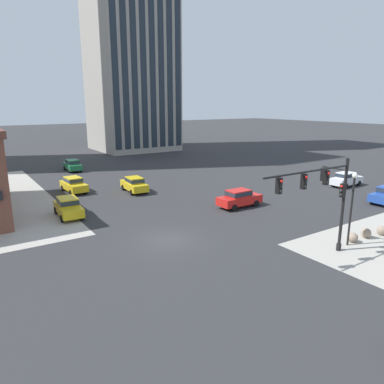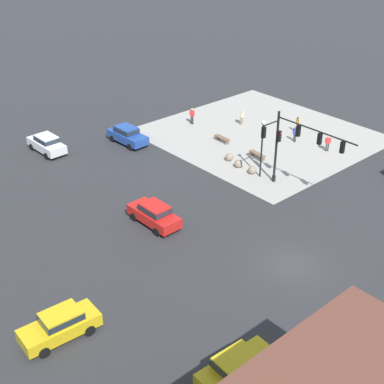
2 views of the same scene
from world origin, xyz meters
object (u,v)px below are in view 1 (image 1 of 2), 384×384
Objects in this scene: bollard_sphere_curb_b at (366,233)px; street_lamp_corner_near at (352,200)px; car_main_southbound_near at (68,206)px; car_main_northbound_near at (72,165)px; car_cross_far at (74,184)px; car_parked_curb at (134,184)px; car_main_northbound_far at (346,179)px; bollard_sphere_curb_a at (353,237)px; bollard_sphere_curb_c at (382,230)px; car_main_mid at (239,198)px; traffic_signal_main at (326,192)px.

street_lamp_corner_near is (-2.47, -0.14, 2.89)m from bollard_sphere_curb_b.
street_lamp_corner_near is at bearing -50.59° from car_main_southbound_near.
car_cross_far is (-3.59, -13.15, 0.00)m from car_main_northbound_near.
street_lamp_corner_near is 1.14× the size of car_parked_curb.
car_main_northbound_far is 25.04m from car_parked_curb.
bollard_sphere_curb_a is at bearing -179.71° from bollard_sphere_curb_b.
bollard_sphere_curb_c is at bearing -66.93° from car_parked_curb.
traffic_signal_main is at bearing -104.80° from car_main_mid.
car_cross_far is at bearing 115.02° from bollard_sphere_curb_a.
car_main_southbound_near is at bearing 135.97° from bollard_sphere_curb_c.
bollard_sphere_curb_b is 0.16× the size of car_main_mid.
car_parked_curb is at bearing 30.47° from car_main_southbound_near.
car_main_southbound_near reaches higher than bollard_sphere_curb_c.
bollard_sphere_curb_c is 0.16× the size of car_cross_far.
car_main_mid is (-16.56, 0.26, 0.00)m from car_main_northbound_far.
bollard_sphere_curb_b is 11.67m from car_main_mid.
street_lamp_corner_near is (-3.96, 0.22, 2.89)m from bollard_sphere_curb_c.
car_main_northbound_near is 13.64m from car_cross_far.
car_main_northbound_near reaches higher than bollard_sphere_curb_b.
traffic_signal_main is 12.44m from car_main_mid.
car_parked_curb and car_cross_far have the same top height.
car_cross_far is at bearing 113.48° from street_lamp_corner_near.
bollard_sphere_curb_a is 1.68m from bollard_sphere_curb_b.
traffic_signal_main is 27.87m from car_cross_far.
street_lamp_corner_near is at bearing -78.77° from car_main_northbound_near.
car_main_southbound_near and car_cross_far have the same top height.
car_main_northbound_far is at bearing 34.24° from street_lamp_corner_near.
car_main_mid is at bearing 102.29° from bollard_sphere_curb_b.
car_main_southbound_near is 15.60m from car_main_mid.
car_main_northbound_near reaches higher than bollard_sphere_curb_a.
car_main_northbound_near is at bearing 102.37° from bollard_sphere_curb_a.
street_lamp_corner_near is 23.46m from car_parked_curb.
car_main_southbound_near is 1.00× the size of car_parked_curb.
car_parked_curb is at bearing 117.41° from car_main_mid.
car_main_mid is (3.06, 11.57, -3.37)m from traffic_signal_main.
bollard_sphere_curb_a is 3.00m from street_lamp_corner_near.
traffic_signal_main reaches higher than car_main_southbound_near.
car_main_mid reaches higher than bollard_sphere_curb_a.
street_lamp_corner_near reaches higher than car_parked_curb.
bollard_sphere_curb_a and bollard_sphere_curb_b have the same top height.
traffic_signal_main is 1.70× the size of car_main_northbound_far.
car_main_southbound_near is at bearing 129.41° from street_lamp_corner_near.
car_main_mid is at bearing -22.68° from car_main_southbound_near.
car_cross_far is (-11.43, 26.32, -2.33)m from street_lamp_corner_near.
bollard_sphere_curb_b is 0.16× the size of car_parked_curb.
car_main_northbound_far is at bearing 29.97° from traffic_signal_main.
bollard_sphere_curb_c is 17.04m from car_main_northbound_far.
bollard_sphere_curb_c is at bearing -1.34° from traffic_signal_main.
car_main_northbound_near and car_main_mid have the same top height.
car_main_mid is at bearing -52.34° from car_cross_far.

